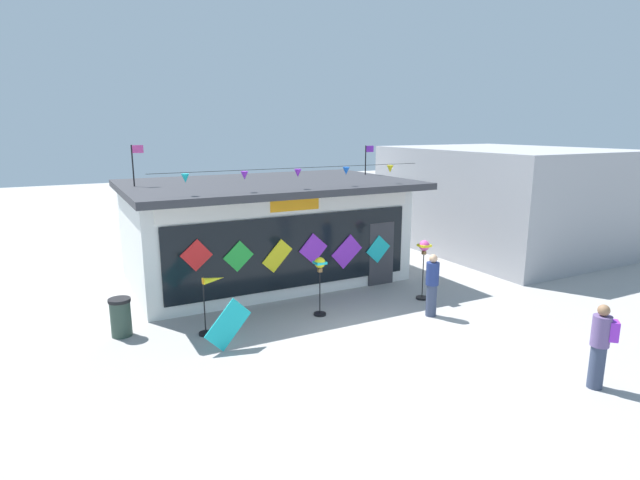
# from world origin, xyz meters

# --- Properties ---
(ground_plane) EXTENTS (80.00, 80.00, 0.00)m
(ground_plane) POSITION_xyz_m (0.00, 0.00, 0.00)
(ground_plane) COLOR #9E9B99
(kite_shop_building) EXTENTS (8.69, 5.73, 4.41)m
(kite_shop_building) POSITION_xyz_m (-0.52, 6.27, 1.65)
(kite_shop_building) COLOR silver
(kite_shop_building) RESTS_ON ground_plane
(wind_spinner_far_left) EXTENTS (0.70, 0.33, 1.44)m
(wind_spinner_far_left) POSITION_xyz_m (-3.40, 2.49, 0.93)
(wind_spinner_far_left) COLOR black
(wind_spinner_far_left) RESTS_ON ground_plane
(wind_spinner_left) EXTENTS (0.33, 0.33, 1.59)m
(wind_spinner_left) POSITION_xyz_m (-0.51, 2.37, 1.18)
(wind_spinner_left) COLOR black
(wind_spinner_left) RESTS_ON ground_plane
(wind_spinner_center_left) EXTENTS (0.35, 0.35, 1.75)m
(wind_spinner_center_left) POSITION_xyz_m (2.74, 2.16, 1.30)
(wind_spinner_center_left) COLOR black
(wind_spinner_center_left) RESTS_ON ground_plane
(person_near_camera) EXTENTS (0.34, 0.34, 1.68)m
(person_near_camera) POSITION_xyz_m (2.08, 0.98, 0.86)
(person_near_camera) COLOR #333D56
(person_near_camera) RESTS_ON ground_plane
(person_mid_plaza) EXTENTS (0.46, 0.46, 1.68)m
(person_mid_plaza) POSITION_xyz_m (2.41, -3.51, 0.89)
(person_mid_plaza) COLOR #333D56
(person_mid_plaza) RESTS_ON ground_plane
(trash_bin) EXTENTS (0.52, 0.52, 0.94)m
(trash_bin) POSITION_xyz_m (-5.36, 3.36, 0.47)
(trash_bin) COLOR #2D4238
(trash_bin) RESTS_ON ground_plane
(display_kite_on_ground) EXTENTS (1.16, 0.20, 1.16)m
(display_kite_on_ground) POSITION_xyz_m (-3.31, 1.45, 0.58)
(display_kite_on_ground) COLOR #19B7BC
(display_kite_on_ground) RESTS_ON ground_plane
(neighbour_building) EXTENTS (6.75, 8.49, 4.07)m
(neighbour_building) POSITION_xyz_m (9.71, 5.89, 2.03)
(neighbour_building) COLOR #99999E
(neighbour_building) RESTS_ON ground_plane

